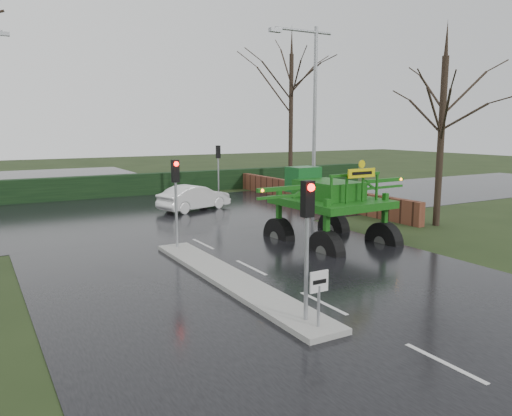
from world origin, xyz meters
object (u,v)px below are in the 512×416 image
keep_left_sign (319,290)px  white_sedan (195,210)px  traffic_signal_mid (176,185)px  crop_sprayer (324,199)px  traffic_signal_near (307,221)px  traffic_signal_far (218,159)px  street_light_right (310,104)px

keep_left_sign → white_sedan: 18.08m
traffic_signal_mid → crop_sprayer: crop_sprayer is taller
keep_left_sign → traffic_signal_near: 1.61m
keep_left_sign → traffic_signal_far: size_ratio=0.38×
traffic_signal_near → traffic_signal_far: same height
traffic_signal_far → street_light_right: bearing=101.9°
traffic_signal_mid → white_sedan: traffic_signal_mid is taller
traffic_signal_far → street_light_right: size_ratio=0.35×
traffic_signal_near → traffic_signal_mid: bearing=90.0°
crop_sprayer → white_sedan: size_ratio=1.78×
crop_sprayer → traffic_signal_far: bearing=76.3°
traffic_signal_far → white_sedan: bearing=49.1°
traffic_signal_near → crop_sprayer: crop_sprayer is taller
keep_left_sign → white_sedan: bearing=76.1°
traffic_signal_near → street_light_right: 16.46m
traffic_signal_near → traffic_signal_far: (7.80, 21.02, 0.00)m
traffic_signal_far → crop_sprayer: crop_sprayer is taller
traffic_signal_mid → traffic_signal_near: bearing=-90.0°
traffic_signal_near → white_sedan: bearing=75.7°
crop_sprayer → traffic_signal_near: bearing=-133.3°
traffic_signal_near → traffic_signal_mid: 8.50m
traffic_signal_near → street_light_right: bearing=53.9°
traffic_signal_mid → crop_sprayer: bearing=-31.3°
keep_left_sign → street_light_right: bearing=54.9°
street_light_right → traffic_signal_mid: bearing=-154.6°
traffic_signal_mid → street_light_right: bearing=25.4°
traffic_signal_far → crop_sprayer: bearing=79.0°
traffic_signal_far → crop_sprayer: 15.73m
keep_left_sign → traffic_signal_far: bearing=70.1°
keep_left_sign → crop_sprayer: crop_sprayer is taller
traffic_signal_near → crop_sprayer: 7.38m
traffic_signal_near → white_sedan: 17.77m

